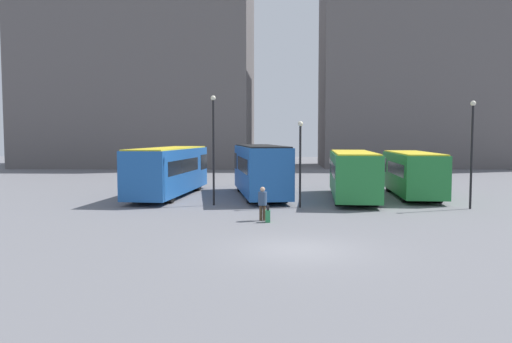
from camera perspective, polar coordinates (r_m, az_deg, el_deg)
name	(u,v)px	position (r m, az deg, el deg)	size (l,w,h in m)	color
ground_plane	(298,250)	(17.49, 4.77, -8.88)	(160.00, 160.00, 0.00)	slate
building_block_left	(142,77)	(69.88, -12.91, 10.52)	(29.33, 16.55, 23.93)	#5B5656
building_block_right	(437,72)	(70.32, 20.02, 10.58)	(29.99, 12.26, 24.52)	#5B5656
bus_0	(170,170)	(33.25, -9.83, 0.21)	(3.36, 11.17, 3.18)	#1E56A3
bus_1	(260,169)	(32.48, 0.47, 0.31)	(4.27, 10.47, 3.34)	#1E56A3
bus_2	(353,173)	(31.69, 10.99, -0.20)	(3.17, 10.06, 2.97)	#237A38
bus_3	(412,172)	(33.97, 17.40, -0.11)	(2.98, 9.44, 2.90)	#237A38
traveler	(263,201)	(23.17, 0.75, -3.34)	(0.41, 0.41, 1.58)	#4C3828
suitcase	(268,216)	(22.81, 1.36, -5.11)	(0.23, 0.33, 0.80)	#28844C
lamp_post_0	(300,156)	(27.40, 5.08, 1.80)	(0.28, 0.28, 4.74)	black
lamp_post_1	(472,146)	(29.12, 23.45, 2.72)	(0.28, 0.28, 5.81)	black
lamp_post_2	(213,142)	(28.26, -4.88, 3.41)	(0.28, 0.28, 6.20)	black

